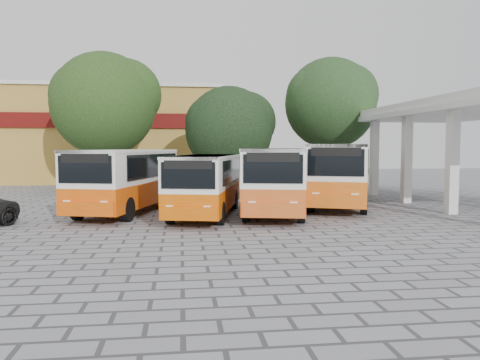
{
  "coord_description": "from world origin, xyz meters",
  "views": [
    {
      "loc": [
        -4.38,
        -18.04,
        3.04
      ],
      "look_at": [
        -1.64,
        3.74,
        1.5
      ],
      "focal_mm": 35.0,
      "sensor_mm": 36.0,
      "label": 1
    }
  ],
  "objects": [
    {
      "name": "shophouse_block",
      "position": [
        -11.0,
        25.99,
        4.16
      ],
      "size": [
        20.4,
        10.4,
        8.3
      ],
      "color": "#AB8030",
      "rests_on": "ground"
    },
    {
      "name": "terminal_shelter",
      "position": [
        10.5,
        4.0,
        4.91
      ],
      "size": [
        6.8,
        15.8,
        5.4
      ],
      "color": "silver",
      "rests_on": "ground"
    },
    {
      "name": "ground",
      "position": [
        0.0,
        0.0,
        0.0
      ],
      "size": [
        90.0,
        90.0,
        0.0
      ],
      "primitive_type": "plane",
      "color": "gray",
      "rests_on": "ground"
    },
    {
      "name": "bus_far_right",
      "position": [
        3.77,
        5.19,
        1.84
      ],
      "size": [
        5.76,
        9.44,
        3.18
      ],
      "rotation": [
        0.0,
        0.0,
        -0.38
      ],
      "color": "orange",
      "rests_on": "ground"
    },
    {
      "name": "bus_far_left",
      "position": [
        -6.91,
        4.18,
        1.69
      ],
      "size": [
        4.59,
        8.59,
        2.92
      ],
      "rotation": [
        0.0,
        0.0,
        -0.28
      ],
      "color": "#E04E04",
      "rests_on": "ground"
    },
    {
      "name": "tree_right",
      "position": [
        6.2,
        14.21,
        6.34
      ],
      "size": [
        6.74,
        6.42,
        9.34
      ],
      "color": "#372A15",
      "rests_on": "ground"
    },
    {
      "name": "bus_centre_left",
      "position": [
        -3.31,
        2.58,
        1.56
      ],
      "size": [
        3.85,
        7.84,
        2.69
      ],
      "rotation": [
        0.0,
        0.0,
        -0.22
      ],
      "color": "#D75300",
      "rests_on": "ground"
    },
    {
      "name": "tree_left",
      "position": [
        -9.53,
        15.23,
        6.23
      ],
      "size": [
        7.46,
        7.1,
        9.54
      ],
      "color": "#4B371E",
      "rests_on": "ground"
    },
    {
      "name": "tree_middle",
      "position": [
        -1.05,
        13.88,
        4.41
      ],
      "size": [
        6.26,
        5.96,
        7.19
      ],
      "color": "#3E2B12",
      "rests_on": "ground"
    },
    {
      "name": "bus_centre_right",
      "position": [
        -0.11,
        2.98,
        1.73
      ],
      "size": [
        4.25,
        8.69,
        2.98
      ],
      "rotation": [
        0.0,
        0.0,
        -0.22
      ],
      "color": "#D15518",
      "rests_on": "ground"
    }
  ]
}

